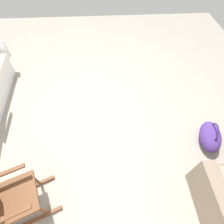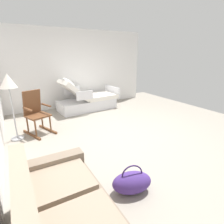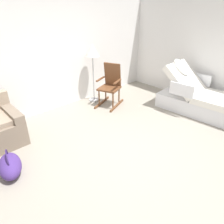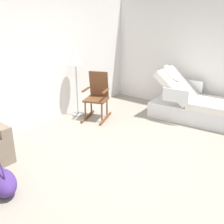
# 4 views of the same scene
# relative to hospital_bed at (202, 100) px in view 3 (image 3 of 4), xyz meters

# --- Properties ---
(ground_plane) EXTENTS (7.37, 7.37, 0.00)m
(ground_plane) POSITION_rel_hospital_bed_xyz_m (-2.29, 0.03, -0.32)
(ground_plane) COLOR gray
(back_wall) EXTENTS (6.09, 0.10, 2.70)m
(back_wall) POSITION_rel_hospital_bed_xyz_m (-2.29, 2.63, 1.03)
(back_wall) COLOR white
(back_wall) RESTS_ON ground
(side_wall) EXTENTS (0.10, 5.29, 2.70)m
(side_wall) POSITION_rel_hospital_bed_xyz_m (0.70, 0.03, 1.03)
(side_wall) COLOR white
(side_wall) RESTS_ON ground
(hospital_bed) EXTENTS (1.12, 2.12, 1.20)m
(hospital_bed) POSITION_rel_hospital_bed_xyz_m (0.00, 0.00, 0.00)
(hospital_bed) COLOR silver
(hospital_bed) RESTS_ON ground
(rocking_chair) EXTENTS (0.88, 0.72, 1.05)m
(rocking_chair) POSITION_rel_hospital_bed_xyz_m (-1.24, 1.83, 0.18)
(rocking_chair) COLOR brown
(rocking_chair) RESTS_ON ground
(floor_lamp) EXTENTS (0.34, 0.34, 1.48)m
(floor_lamp) POSITION_rel_hospital_bed_xyz_m (-1.40, 2.30, 0.91)
(floor_lamp) COLOR #B2B5BA
(floor_lamp) RESTS_ON ground
(duffel_bag) EXTENTS (0.46, 0.63, 0.43)m
(duffel_bag) POSITION_rel_hospital_bed_xyz_m (-4.06, 1.00, -0.17)
(duffel_bag) COLOR #472D7A
(duffel_bag) RESTS_ON ground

